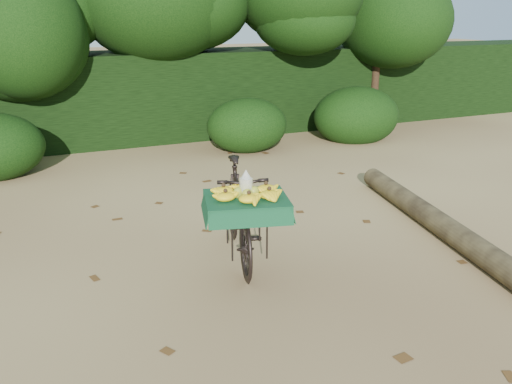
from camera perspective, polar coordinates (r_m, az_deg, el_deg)
name	(u,v)px	position (r m, az deg, el deg)	size (l,w,h in m)	color
ground	(270,245)	(6.35, 1.52, -5.58)	(80.00, 80.00, 0.00)	tan
vendor_bicycle	(239,211)	(5.79, -1.83, -2.02)	(1.08, 1.93, 1.09)	black
fallen_log	(436,221)	(7.03, 18.42, -2.91)	(0.28, 0.28, 3.85)	brown
hedge_backdrop	(146,95)	(11.93, -11.52, 9.93)	(26.00, 1.80, 1.80)	black
tree_row	(117,45)	(10.92, -14.39, 14.79)	(14.50, 2.00, 4.00)	black
bush_clumps	(198,132)	(10.23, -6.16, 6.26)	(8.80, 1.70, 0.90)	black
leaf_litter	(249,225)	(6.90, -0.77, -3.53)	(7.00, 7.30, 0.01)	#503215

